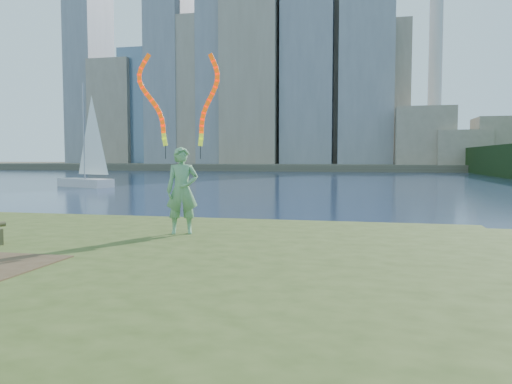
# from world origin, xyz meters

# --- Properties ---
(ground) EXTENTS (320.00, 320.00, 0.00)m
(ground) POSITION_xyz_m (0.00, 0.00, 0.00)
(ground) COLOR #18253E
(ground) RESTS_ON ground
(grassy_knoll) EXTENTS (20.00, 18.00, 0.80)m
(grassy_knoll) POSITION_xyz_m (0.00, -2.30, 0.34)
(grassy_knoll) COLOR #3A491A
(grassy_knoll) RESTS_ON ground
(far_shore) EXTENTS (320.00, 40.00, 1.20)m
(far_shore) POSITION_xyz_m (0.00, 95.00, 0.60)
(far_shore) COLOR #4E4939
(far_shore) RESTS_ON ground
(woman_with_ribbons) EXTENTS (2.04, 0.84, 4.25)m
(woman_with_ribbons) POSITION_xyz_m (0.27, 1.13, 2.19)
(woman_with_ribbons) COLOR #1B7C27
(woman_with_ribbons) RESTS_ON grassy_knoll
(sailboat) EXTENTS (5.59, 3.62, 8.61)m
(sailboat) POSITION_xyz_m (-18.35, 28.10, 1.48)
(sailboat) COLOR silver
(sailboat) RESTS_ON ground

